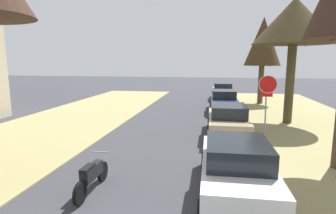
% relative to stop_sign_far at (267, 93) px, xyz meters
% --- Properties ---
extents(stop_sign_far, '(0.81, 0.45, 2.96)m').
position_rel_stop_sign_far_xyz_m(stop_sign_far, '(0.00, 0.00, 0.00)').
color(stop_sign_far, '#9EA0A5').
rests_on(stop_sign_far, grass_verge_right).
extents(street_tree_right_mid_b, '(4.54, 4.54, 7.05)m').
position_rel_stop_sign_far_xyz_m(street_tree_right_mid_b, '(1.91, 3.80, 3.58)').
color(street_tree_right_mid_b, '#463D23').
rests_on(street_tree_right_mid_b, grass_verge_right).
extents(street_tree_right_far, '(2.98, 2.98, 7.14)m').
position_rel_stop_sign_far_xyz_m(street_tree_right_far, '(1.49, 11.28, 2.97)').
color(street_tree_right_far, '#503D22').
rests_on(street_tree_right_far, grass_verge_right).
extents(parked_sedan_white, '(2.01, 4.43, 1.57)m').
position_rel_stop_sign_far_xyz_m(parked_sedan_white, '(-1.73, -5.64, -1.46)').
color(parked_sedan_white, white).
rests_on(parked_sedan_white, ground).
extents(parked_sedan_tan, '(2.01, 4.43, 1.57)m').
position_rel_stop_sign_far_xyz_m(parked_sedan_tan, '(-1.68, 0.37, -1.46)').
color(parked_sedan_tan, tan).
rests_on(parked_sedan_tan, ground).
extents(parked_sedan_navy, '(2.01, 4.43, 1.57)m').
position_rel_stop_sign_far_xyz_m(parked_sedan_navy, '(-1.69, 7.08, -1.46)').
color(parked_sedan_navy, navy).
rests_on(parked_sedan_navy, ground).
extents(parked_sedan_silver, '(2.01, 4.43, 1.57)m').
position_rel_stop_sign_far_xyz_m(parked_sedan_silver, '(-1.60, 13.56, -1.46)').
color(parked_sedan_silver, '#BCBCC1').
rests_on(parked_sedan_silver, ground).
extents(parked_motorcycle, '(0.60, 2.05, 0.97)m').
position_rel_stop_sign_far_xyz_m(parked_motorcycle, '(-5.68, -6.16, -1.70)').
color(parked_motorcycle, black).
rests_on(parked_motorcycle, ground).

